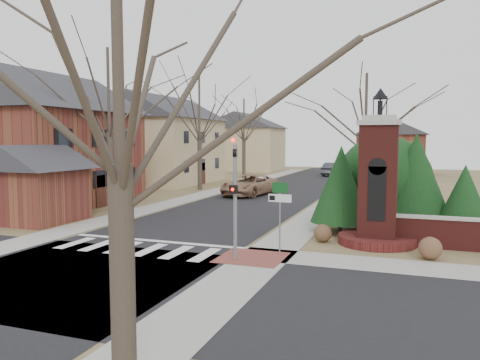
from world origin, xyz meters
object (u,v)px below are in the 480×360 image
at_px(sign_post, 280,203).
at_px(brick_gate_monument, 378,193).
at_px(pickup_truck, 249,185).
at_px(traffic_signal_pole, 235,189).
at_px(distant_car, 334,169).

height_order(sign_post, brick_gate_monument, brick_gate_monument).
bearing_deg(pickup_truck, sign_post, -57.88).
distance_m(traffic_signal_pole, distant_car, 41.59).
bearing_deg(sign_post, pickup_truck, 112.24).
distance_m(sign_post, brick_gate_monument, 4.55).
xyz_separation_m(traffic_signal_pole, brick_gate_monument, (4.70, 4.42, -0.42)).
bearing_deg(brick_gate_monument, sign_post, -138.58).
bearing_deg(traffic_signal_pole, pickup_truck, 107.24).
relative_size(pickup_truck, distant_car, 1.19).
height_order(sign_post, pickup_truck, sign_post).
relative_size(brick_gate_monument, distant_car, 1.32).
bearing_deg(sign_post, traffic_signal_pole, -132.43).
height_order(sign_post, distant_car, sign_post).
distance_m(brick_gate_monument, pickup_truck, 18.08).
relative_size(sign_post, brick_gate_monument, 0.42).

